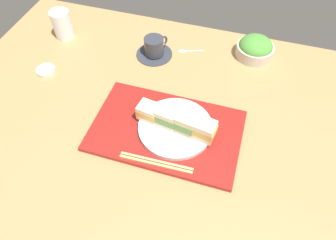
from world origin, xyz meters
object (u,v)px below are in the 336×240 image
object	(u,v)px
drinking_glass	(62,24)
sandwich_farmost	(204,130)
coffee_cup	(154,48)
salad_bowl	(255,48)
sandwich_inner_far	(185,123)
sandwich_nearmost	(149,111)
sandwich_inner_near	(167,117)
chopsticks_pair	(156,163)
teaspoon	(186,51)
sandwich_plate	(175,127)
small_sauce_dish	(46,70)

from	to	relation	value
drinking_glass	sandwich_farmost	bearing A→B (deg)	-27.76
coffee_cup	drinking_glass	bearing A→B (deg)	179.69
salad_bowl	coffee_cup	distance (cm)	36.73
sandwich_inner_far	sandwich_nearmost	bearing A→B (deg)	172.81
sandwich_nearmost	coffee_cup	xyz separation A→B (cm)	(-8.67, 30.71, -2.17)
sandwich_inner_near	sandwich_farmost	bearing A→B (deg)	-7.19
sandwich_farmost	salad_bowl	bearing A→B (deg)	77.73
sandwich_nearmost	sandwich_farmost	bearing A→B (deg)	-7.19
sandwich_inner_far	chopsticks_pair	size ratio (longest dim) A/B	0.34
teaspoon	chopsticks_pair	bearing A→B (deg)	-84.51
drinking_glass	sandwich_nearmost	bearing A→B (deg)	-34.11
sandwich_nearmost	drinking_glass	xyz separation A→B (cm)	(-45.64, 30.91, 0.17)
sandwich_plate	small_sauce_dish	world-z (taller)	sandwich_plate
sandwich_plate	sandwich_farmost	bearing A→B (deg)	-7.19
coffee_cup	sandwich_nearmost	bearing A→B (deg)	-74.23
sandwich_plate	sandwich_farmost	size ratio (longest dim) A/B	3.09
salad_bowl	drinking_glass	distance (cm)	72.96
small_sauce_dish	coffee_cup	bearing A→B (deg)	30.65
chopsticks_pair	teaspoon	distance (cm)	50.15
sandwich_farmost	teaspoon	world-z (taller)	sandwich_farmost
sandwich_nearmost	drinking_glass	size ratio (longest dim) A/B	0.65
chopsticks_pair	drinking_glass	size ratio (longest dim) A/B	1.92
sandwich_plate	small_sauce_dish	xyz separation A→B (cm)	(-51.04, 11.79, -1.51)
sandwich_farmost	salad_bowl	distance (cm)	44.22
chopsticks_pair	sandwich_plate	bearing A→B (deg)	82.21
chopsticks_pair	small_sauce_dish	bearing A→B (deg)	153.34
sandwich_inner_far	teaspoon	size ratio (longest dim) A/B	0.75
sandwich_inner_near	sandwich_inner_far	world-z (taller)	sandwich_inner_far
sandwich_farmost	drinking_glass	world-z (taller)	drinking_glass
sandwich_plate	drinking_glass	size ratio (longest dim) A/B	2.06
sandwich_nearmost	sandwich_plate	bearing A→B (deg)	-7.19
coffee_cup	sandwich_inner_near	bearing A→B (deg)	-65.37
salad_bowl	small_sauce_dish	size ratio (longest dim) A/B	2.04
coffee_cup	teaspoon	world-z (taller)	coffee_cup
salad_bowl	chopsticks_pair	world-z (taller)	salad_bowl
coffee_cup	drinking_glass	size ratio (longest dim) A/B	1.24
sandwich_inner_near	coffee_cup	size ratio (longest dim) A/B	0.52
sandwich_inner_near	drinking_glass	bearing A→B (deg)	148.38
salad_bowl	chopsticks_pair	bearing A→B (deg)	-109.76
sandwich_farmost	coffee_cup	world-z (taller)	sandwich_farmost
sandwich_inner_near	salad_bowl	size ratio (longest dim) A/B	0.52
sandwich_farmost	chopsticks_pair	world-z (taller)	sandwich_farmost
coffee_cup	small_sauce_dish	bearing A→B (deg)	-149.35
sandwich_inner_near	chopsticks_pair	xyz separation A→B (cm)	(1.10, -13.31, -3.90)
drinking_glass	coffee_cup	bearing A→B (deg)	-0.31
salad_bowl	coffee_cup	world-z (taller)	salad_bowl
salad_bowl	drinking_glass	xyz separation A→B (cm)	(-72.23, -10.07, 2.03)
coffee_cup	teaspoon	xyz separation A→B (cm)	(10.71, 5.15, -2.71)
sandwich_nearmost	sandwich_inner_far	xyz separation A→B (cm)	(11.47, -1.45, 0.61)
sandwich_farmost	small_sauce_dish	xyz separation A→B (cm)	(-59.64, 12.87, -5.15)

